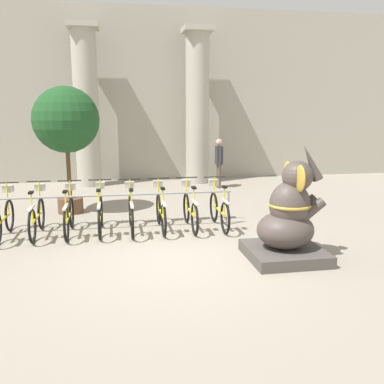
# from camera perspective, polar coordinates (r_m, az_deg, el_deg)

# --- Properties ---
(ground_plane) EXTENTS (60.00, 60.00, 0.00)m
(ground_plane) POSITION_cam_1_polar(r_m,az_deg,el_deg) (7.39, -2.21, -8.81)
(ground_plane) COLOR gray
(building_facade) EXTENTS (20.00, 0.20, 6.00)m
(building_facade) POSITION_cam_1_polar(r_m,az_deg,el_deg) (15.53, -6.83, 12.70)
(building_facade) COLOR #A39E8E
(building_facade) RESTS_ON ground_plane
(column_left) EXTENTS (0.99, 0.99, 5.16)m
(column_left) POSITION_cam_1_polar(r_m,az_deg,el_deg) (14.52, -13.93, 11.11)
(column_left) COLOR #ADA899
(column_left) RESTS_ON ground_plane
(column_right) EXTENTS (0.99, 0.99, 5.16)m
(column_right) POSITION_cam_1_polar(r_m,az_deg,el_deg) (14.76, 0.72, 11.41)
(column_right) COLOR #ADA899
(column_right) RESTS_ON ground_plane
(bike_rack) EXTENTS (4.96, 0.05, 0.77)m
(bike_rack) POSITION_cam_1_polar(r_m,az_deg,el_deg) (9.04, -10.18, -1.16)
(bike_rack) COLOR gray
(bike_rack) RESTS_ON ground_plane
(bicycle_0) EXTENTS (0.48, 1.70, 1.04)m
(bicycle_0) POSITION_cam_1_polar(r_m,az_deg,el_deg) (9.21, -23.84, -3.13)
(bicycle_0) COLOR black
(bicycle_0) RESTS_ON ground_plane
(bicycle_1) EXTENTS (0.48, 1.70, 1.04)m
(bicycle_1) POSITION_cam_1_polar(r_m,az_deg,el_deg) (9.14, -19.96, -2.96)
(bicycle_1) COLOR black
(bicycle_1) RESTS_ON ground_plane
(bicycle_2) EXTENTS (0.48, 1.70, 1.04)m
(bicycle_2) POSITION_cam_1_polar(r_m,az_deg,el_deg) (9.03, -16.08, -2.89)
(bicycle_2) COLOR black
(bicycle_2) RESTS_ON ground_plane
(bicycle_3) EXTENTS (0.48, 1.70, 1.04)m
(bicycle_3) POSITION_cam_1_polar(r_m,az_deg,el_deg) (9.00, -12.12, -2.74)
(bicycle_3) COLOR black
(bicycle_3) RESTS_ON ground_plane
(bicycle_4) EXTENTS (0.48, 1.70, 1.04)m
(bicycle_4) POSITION_cam_1_polar(r_m,az_deg,el_deg) (8.94, -8.14, -2.69)
(bicycle_4) COLOR black
(bicycle_4) RESTS_ON ground_plane
(bicycle_5) EXTENTS (0.48, 1.70, 1.04)m
(bicycle_5) POSITION_cam_1_polar(r_m,az_deg,el_deg) (9.02, -4.19, -2.49)
(bicycle_5) COLOR black
(bicycle_5) RESTS_ON ground_plane
(bicycle_6) EXTENTS (0.48, 1.70, 1.04)m
(bicycle_6) POSITION_cam_1_polar(r_m,az_deg,el_deg) (9.09, -0.27, -2.35)
(bicycle_6) COLOR black
(bicycle_6) RESTS_ON ground_plane
(bicycle_7) EXTENTS (0.48, 1.70, 1.04)m
(bicycle_7) POSITION_cam_1_polar(r_m,az_deg,el_deg) (9.19, 3.59, -2.23)
(bicycle_7) COLOR black
(bicycle_7) RESTS_ON ground_plane
(elephant_statue) EXTENTS (1.25, 1.25, 1.96)m
(elephant_statue) POSITION_cam_1_polar(r_m,az_deg,el_deg) (7.36, 12.72, -3.79)
(elephant_statue) COLOR #4C4742
(elephant_statue) RESTS_ON ground_plane
(person_pedestrian) EXTENTS (0.21, 0.47, 1.58)m
(person_pedestrian) POSITION_cam_1_polar(r_m,az_deg,el_deg) (13.81, 3.60, 4.42)
(person_pedestrian) COLOR brown
(person_pedestrian) RESTS_ON ground_plane
(potted_tree) EXTENTS (1.57, 1.57, 3.05)m
(potted_tree) POSITION_cam_1_polar(r_m,az_deg,el_deg) (10.68, -16.44, 8.83)
(potted_tree) COLOR brown
(potted_tree) RESTS_ON ground_plane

